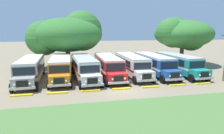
{
  "coord_description": "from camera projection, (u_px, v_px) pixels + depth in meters",
  "views": [
    {
      "loc": [
        -5.24,
        -19.06,
        6.15
      ],
      "look_at": [
        0.0,
        4.95,
        1.6
      ],
      "focal_mm": 30.72,
      "sensor_mm": 36.0,
      "label": 1
    }
  ],
  "objects": [
    {
      "name": "parked_bus_slot_4",
      "position": [
        132.0,
        64.0,
        27.37
      ],
      "size": [
        2.69,
        10.84,
        2.82
      ],
      "rotation": [
        0.0,
        0.0,
        -1.57
      ],
      "color": "silver",
      "rests_on": "ground_plane"
    },
    {
      "name": "curb_wheelstop_2",
      "position": [
        90.0,
        91.0,
        19.95
      ],
      "size": [
        2.0,
        0.36,
        0.15
      ],
      "primitive_type": "cube",
      "color": "yellow",
      "rests_on": "ground_plane"
    },
    {
      "name": "foreground_grass_strip",
      "position": [
        158.0,
        130.0,
        12.08
      ],
      "size": [
        80.0,
        11.48,
        0.01
      ],
      "primitive_type": "cube",
      "color": "#4C7538",
      "rests_on": "ground_plane"
    },
    {
      "name": "curb_wheelstop_1",
      "position": [
        57.0,
        93.0,
        19.25
      ],
      "size": [
        2.0,
        0.36,
        0.15
      ],
      "primitive_type": "cube",
      "color": "yellow",
      "rests_on": "ground_plane"
    },
    {
      "name": "curb_wheelstop_4",
      "position": [
        150.0,
        87.0,
        21.35
      ],
      "size": [
        2.0,
        0.36,
        0.15
      ],
      "primitive_type": "cube",
      "color": "yellow",
      "rests_on": "ground_plane"
    },
    {
      "name": "parked_bus_slot_6",
      "position": [
        177.0,
        63.0,
        28.26
      ],
      "size": [
        3.06,
        10.89,
        2.82
      ],
      "rotation": [
        0.0,
        0.0,
        -1.53
      ],
      "color": "teal",
      "rests_on": "ground_plane"
    },
    {
      "name": "curb_wheelstop_3",
      "position": [
        121.0,
        89.0,
        20.65
      ],
      "size": [
        2.0,
        0.36,
        0.15
      ],
      "primitive_type": "cube",
      "color": "yellow",
      "rests_on": "ground_plane"
    },
    {
      "name": "ground_plane",
      "position": [
        122.0,
        90.0,
        20.53
      ],
      "size": [
        220.0,
        220.0,
        0.0
      ],
      "primitive_type": "plane",
      "color": "#84755B"
    },
    {
      "name": "parked_bus_slot_1",
      "position": [
        61.0,
        67.0,
        25.36
      ],
      "size": [
        2.74,
        10.85,
        2.82
      ],
      "rotation": [
        0.0,
        0.0,
        -1.56
      ],
      "color": "orange",
      "rests_on": "ground_plane"
    },
    {
      "name": "broad_shade_tree",
      "position": [
        68.0,
        34.0,
        33.58
      ],
      "size": [
        12.83,
        12.38,
        9.84
      ],
      "color": "brown",
      "rests_on": "ground_plane"
    },
    {
      "name": "parked_bus_slot_5",
      "position": [
        154.0,
        64.0,
        27.83
      ],
      "size": [
        2.83,
        10.86,
        2.82
      ],
      "rotation": [
        0.0,
        0.0,
        -1.55
      ],
      "color": "#23519E",
      "rests_on": "ground_plane"
    },
    {
      "name": "curb_wheelstop_0",
      "position": [
        21.0,
        95.0,
        18.55
      ],
      "size": [
        2.0,
        0.36,
        0.15
      ],
      "primitive_type": "cube",
      "color": "yellow",
      "rests_on": "ground_plane"
    },
    {
      "name": "parked_bus_slot_3",
      "position": [
        108.0,
        65.0,
        26.38
      ],
      "size": [
        2.73,
        10.85,
        2.82
      ],
      "rotation": [
        0.0,
        0.0,
        -1.57
      ],
      "color": "red",
      "rests_on": "ground_plane"
    },
    {
      "name": "parked_bus_slot_0",
      "position": [
        31.0,
        68.0,
        24.24
      ],
      "size": [
        3.04,
        10.89,
        2.82
      ],
      "rotation": [
        0.0,
        0.0,
        -1.53
      ],
      "color": "#9E9993",
      "rests_on": "ground_plane"
    },
    {
      "name": "curb_wheelstop_5",
      "position": [
        178.0,
        85.0,
        22.05
      ],
      "size": [
        2.0,
        0.36,
        0.15
      ],
      "primitive_type": "cube",
      "color": "yellow",
      "rests_on": "ground_plane"
    },
    {
      "name": "curb_wheelstop_6",
      "position": [
        203.0,
        83.0,
        22.76
      ],
      "size": [
        2.0,
        0.36,
        0.15
      ],
      "primitive_type": "cube",
      "color": "yellow",
      "rests_on": "ground_plane"
    },
    {
      "name": "parked_bus_slot_2",
      "position": [
        84.0,
        67.0,
        25.32
      ],
      "size": [
        3.35,
        10.94,
        2.82
      ],
      "rotation": [
        0.0,
        0.0,
        -1.5
      ],
      "color": "silver",
      "rests_on": "ground_plane"
    },
    {
      "name": "secondary_tree",
      "position": [
        181.0,
        34.0,
        35.72
      ],
      "size": [
        10.8,
        11.63,
        8.91
      ],
      "color": "brown",
      "rests_on": "ground_plane"
    }
  ]
}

